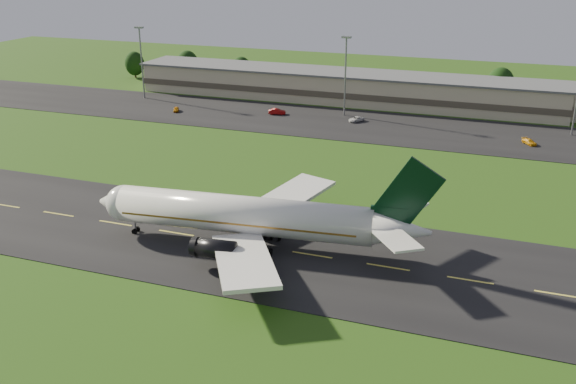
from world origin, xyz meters
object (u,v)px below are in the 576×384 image
(airliner, at_px, (249,216))
(service_vehicle_c, at_px, (356,119))
(service_vehicle_b, at_px, (277,112))
(light_mast_west, at_px, (141,54))
(service_vehicle_a, at_px, (176,109))
(terminal, at_px, (364,89))
(service_vehicle_d, at_px, (529,142))
(light_mast_centre, at_px, (346,67))

(airliner, height_order, service_vehicle_c, airliner)
(service_vehicle_b, bearing_deg, light_mast_west, 68.98)
(light_mast_west, distance_m, service_vehicle_b, 45.10)
(airliner, distance_m, service_vehicle_c, 74.79)
(service_vehicle_c, bearing_deg, airliner, -57.10)
(light_mast_west, bearing_deg, service_vehicle_c, -4.67)
(service_vehicle_b, bearing_deg, service_vehicle_a, 89.05)
(airliner, bearing_deg, service_vehicle_b, 101.68)
(light_mast_west, distance_m, service_vehicle_c, 65.88)
(terminal, distance_m, service_vehicle_a, 52.59)
(light_mast_west, bearing_deg, service_vehicle_b, -6.77)
(service_vehicle_c, bearing_deg, terminal, 129.22)
(terminal, relative_size, light_mast_west, 7.13)
(light_mast_west, bearing_deg, service_vehicle_d, -6.20)
(light_mast_centre, bearing_deg, terminal, 85.05)
(terminal, height_order, light_mast_west, light_mast_west)
(airliner, bearing_deg, light_mast_centre, 89.03)
(airliner, height_order, light_mast_centre, light_mast_centre)
(airliner, xyz_separation_m, light_mast_centre, (-7.23, 79.91, 8.08))
(light_mast_west, bearing_deg, light_mast_centre, 0.00)
(light_mast_centre, height_order, service_vehicle_b, light_mast_centre)
(light_mast_centre, bearing_deg, service_vehicle_a, -165.26)
(service_vehicle_a, xyz_separation_m, service_vehicle_d, (89.04, -0.11, -0.00))
(service_vehicle_d, bearing_deg, airliner, -155.12)
(service_vehicle_c, distance_m, service_vehicle_d, 41.68)
(service_vehicle_b, bearing_deg, light_mast_centre, -87.27)
(terminal, relative_size, light_mast_centre, 7.13)
(service_vehicle_d, bearing_deg, light_mast_centre, 130.18)
(service_vehicle_a, height_order, service_vehicle_b, service_vehicle_b)
(light_mast_west, xyz_separation_m, service_vehicle_b, (43.20, -5.13, -11.90))
(light_mast_west, relative_size, service_vehicle_d, 5.02)
(terminal, xyz_separation_m, light_mast_west, (-61.40, -16.18, 8.75))
(service_vehicle_b, bearing_deg, service_vehicle_d, -110.05)
(service_vehicle_c, bearing_deg, light_mast_centre, 161.70)
(airliner, height_order, service_vehicle_b, airliner)
(terminal, bearing_deg, service_vehicle_c, -81.64)
(airliner, bearing_deg, light_mast_west, 123.94)
(light_mast_west, xyz_separation_m, service_vehicle_c, (64.56, -5.27, -12.03))
(airliner, height_order, service_vehicle_d, airliner)
(terminal, xyz_separation_m, service_vehicle_a, (-44.67, -27.57, -3.30))
(terminal, relative_size, service_vehicle_c, 33.30)
(light_mast_west, height_order, service_vehicle_d, light_mast_west)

